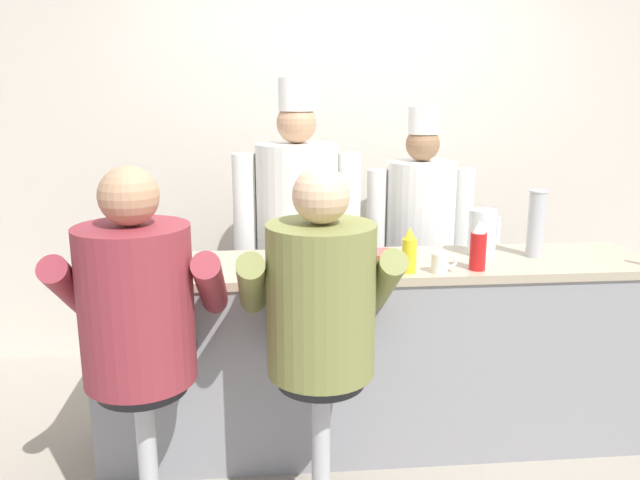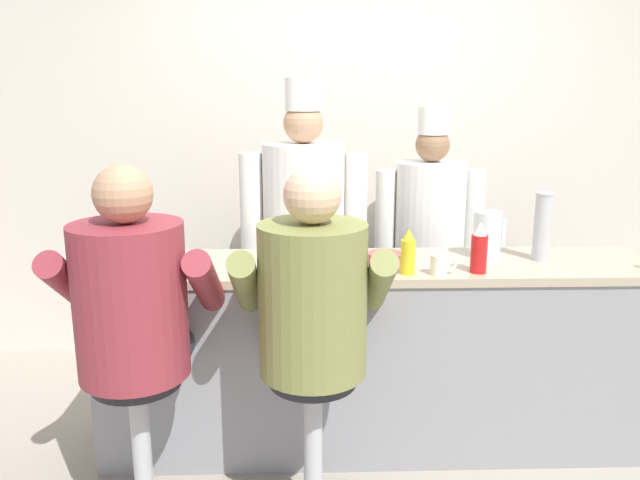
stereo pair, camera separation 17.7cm
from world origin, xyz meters
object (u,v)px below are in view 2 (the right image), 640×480
Objects in this scene: breakfast_plate at (168,263)px; cereal_bowl at (385,258)px; ketchup_bottle_red at (479,249)px; coffee_mug_blue at (343,265)px; coffee_mug_white at (440,265)px; cook_in_whites_far at (429,234)px; water_pitcher_clear at (487,235)px; cup_stack_steel at (542,226)px; cook_in_whites_near at (304,228)px; diner_seated_olive at (312,307)px; mustard_bottle_yellow at (408,253)px; diner_seated_maroon at (134,308)px.

cereal_bowl is (1.02, 0.02, 0.01)m from breakfast_plate.
ketchup_bottle_red reaches higher than coffee_mug_blue.
cook_in_whites_far is at bearing 81.26° from coffee_mug_white.
ketchup_bottle_red is 1.01× the size of water_pitcher_clear.
water_pitcher_clear reaches higher than coffee_mug_white.
cook_in_whites_near reaches higher than cup_stack_steel.
cereal_bowl reaches higher than breakfast_plate.
cup_stack_steel reaches higher than coffee_mug_blue.
water_pitcher_clear is at bearing 4.24° from breakfast_plate.
coffee_mug_white is (-0.29, -0.29, -0.07)m from water_pitcher_clear.
cook_in_whites_near is at bearing 155.08° from cup_stack_steel.
cook_in_whites_far is at bearing 60.28° from diner_seated_olive.
cook_in_whites_near reaches higher than water_pitcher_clear.
ketchup_bottle_red is at bearing -5.81° from breakfast_plate.
ketchup_bottle_red is at bearing -22.14° from cereal_bowl.
cereal_bowl is at bearing -115.59° from cook_in_whites_far.
water_pitcher_clear is 0.78m from coffee_mug_blue.
cereal_bowl is 0.29m from coffee_mug_white.
cook_in_whites_near is 1.09× the size of cook_in_whites_far.
cook_in_whites_far is (0.37, 0.77, -0.06)m from cereal_bowl.
water_pitcher_clear is 0.70m from cook_in_whites_far.
mustard_bottle_yellow is 0.99m from cook_in_whites_far.
cereal_bowl is 0.11× the size of diner_seated_maroon.
cook_in_whites_near reaches higher than diner_seated_maroon.
diner_seated_olive is (-0.36, -0.50, -0.07)m from cereal_bowl.
coffee_mug_blue is 1.01m from cup_stack_steel.
breakfast_plate is at bearing 85.23° from diner_seated_maroon.
coffee_mug_white is at bearing -8.00° from breakfast_plate.
diner_seated_maroon reaches higher than breakfast_plate.
cereal_bowl is at bearing -169.45° from water_pitcher_clear.
coffee_mug_blue is at bearing -177.67° from mustard_bottle_yellow.
breakfast_plate is 0.14× the size of cook_in_whites_far.
ketchup_bottle_red is 1.43m from breakfast_plate.
ketchup_bottle_red is 0.28m from water_pitcher_clear.
cup_stack_steel is 1.91m from diner_seated_maroon.
cook_in_whites_far is (0.75, 0.19, -0.09)m from cook_in_whites_near.
diner_seated_maroon is (-1.28, -0.31, -0.08)m from coffee_mug_white.
mustard_bottle_yellow is 1.72× the size of coffee_mug_white.
coffee_mug_blue is at bearing 65.63° from diner_seated_olive.
cook_in_whites_far is at bearing 29.47° from breakfast_plate.
cook_in_whites_far reaches higher than water_pitcher_clear.
water_pitcher_clear is 1.36× the size of cereal_bowl.
water_pitcher_clear is 1.91× the size of coffee_mug_white.
cook_in_whites_near is (-0.38, 0.57, 0.02)m from cereal_bowl.
water_pitcher_clear is at bearing 21.18° from coffee_mug_blue.
cup_stack_steel is at bearing 29.59° from ketchup_bottle_red.
coffee_mug_blue is at bearing -177.91° from ketchup_bottle_red.
coffee_mug_white is at bearing -135.43° from water_pitcher_clear.
cereal_bowl is 0.85m from cook_in_whites_far.
breakfast_plate is 1.99× the size of coffee_mug_white.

